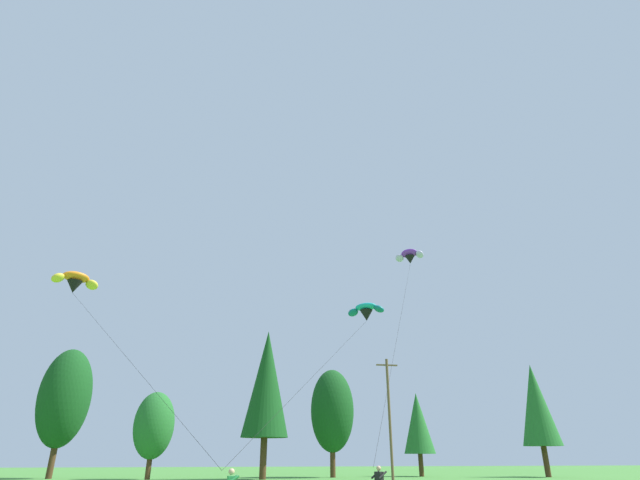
{
  "coord_description": "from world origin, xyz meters",
  "views": [
    {
      "loc": [
        -3.94,
        -2.73,
        2.07
      ],
      "look_at": [
        0.85,
        21.69,
        13.1
      ],
      "focal_mm": 27.51,
      "sensor_mm": 36.0,
      "label": 1
    }
  ],
  "objects_px": {
    "parafoil_kite_high_orange": "(75,282)",
    "parafoil_kite_far_teal": "(366,311)",
    "utility_pole": "(389,414)",
    "parafoil_kite_mid_purple": "(410,256)"
  },
  "relations": [
    {
      "from": "parafoil_kite_high_orange",
      "to": "parafoil_kite_far_teal",
      "type": "distance_m",
      "value": 22.26
    },
    {
      "from": "utility_pole",
      "to": "parafoil_kite_high_orange",
      "type": "relative_size",
      "value": 0.56
    },
    {
      "from": "parafoil_kite_high_orange",
      "to": "parafoil_kite_mid_purple",
      "type": "relative_size",
      "value": 1.01
    },
    {
      "from": "utility_pole",
      "to": "parafoil_kite_mid_purple",
      "type": "bearing_deg",
      "value": -78.25
    },
    {
      "from": "utility_pole",
      "to": "parafoil_kite_far_teal",
      "type": "xyz_separation_m",
      "value": [
        -5.8,
        -12.91,
        6.4
      ]
    },
    {
      "from": "utility_pole",
      "to": "parafoil_kite_far_teal",
      "type": "relative_size",
      "value": 0.68
    },
    {
      "from": "parafoil_kite_mid_purple",
      "to": "parafoil_kite_far_teal",
      "type": "distance_m",
      "value": 12.96
    },
    {
      "from": "parafoil_kite_mid_purple",
      "to": "utility_pole",
      "type": "bearing_deg",
      "value": 101.75
    },
    {
      "from": "utility_pole",
      "to": "parafoil_kite_mid_purple",
      "type": "height_order",
      "value": "parafoil_kite_mid_purple"
    },
    {
      "from": "utility_pole",
      "to": "parafoil_kite_high_orange",
      "type": "bearing_deg",
      "value": -160.78
    }
  ]
}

